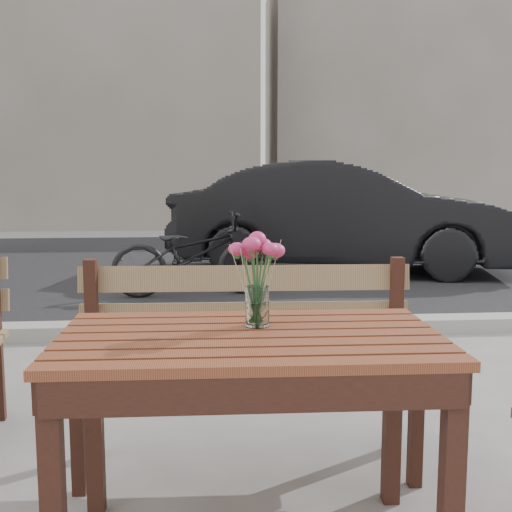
# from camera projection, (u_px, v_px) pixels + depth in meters

# --- Properties ---
(street) EXTENTS (30.00, 8.12, 0.12)m
(street) POSITION_uv_depth(u_px,v_px,m) (232.00, 287.00, 7.27)
(street) COLOR black
(street) RESTS_ON ground
(backdrop_buildings) EXTENTS (15.50, 4.00, 8.00)m
(backdrop_buildings) POSITION_uv_depth(u_px,v_px,m) (221.00, 80.00, 16.03)
(backdrop_buildings) COLOR gray
(backdrop_buildings) RESTS_ON ground
(main_table) EXTENTS (1.29, 0.77, 0.79)m
(main_table) POSITION_uv_depth(u_px,v_px,m) (250.00, 371.00, 2.16)
(main_table) COLOR #5C2F18
(main_table) RESTS_ON ground
(main_bench) EXTENTS (1.55, 0.50, 0.95)m
(main_bench) POSITION_uv_depth(u_px,v_px,m) (247.00, 339.00, 2.88)
(main_bench) COLOR olive
(main_bench) RESTS_ON ground
(main_vase) EXTENTS (0.18, 0.18, 0.33)m
(main_vase) POSITION_uv_depth(u_px,v_px,m) (257.00, 268.00, 2.22)
(main_vase) COLOR white
(main_vase) RESTS_ON main_table
(parked_car) EXTENTS (4.65, 2.42, 1.46)m
(parked_car) POSITION_uv_depth(u_px,v_px,m) (342.00, 217.00, 8.46)
(parked_car) COLOR black
(parked_car) RESTS_ON ground
(bicycle) EXTENTS (1.77, 0.81, 0.90)m
(bicycle) POSITION_uv_depth(u_px,v_px,m) (192.00, 254.00, 6.85)
(bicycle) COLOR black
(bicycle) RESTS_ON ground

